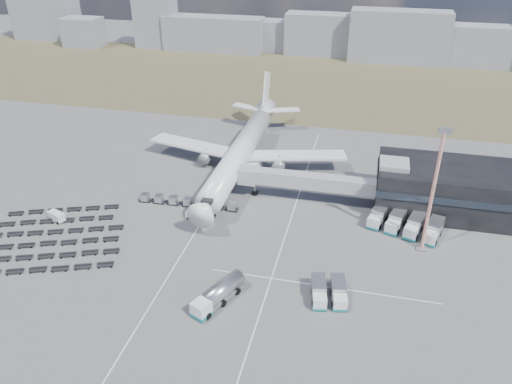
# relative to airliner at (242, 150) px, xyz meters

# --- Properties ---
(ground) EXTENTS (420.00, 420.00, 0.00)m
(ground) POSITION_rel_airliner_xyz_m (0.00, -32.38, -5.29)
(ground) COLOR #565659
(ground) RESTS_ON ground
(grass_strip) EXTENTS (420.00, 90.00, 0.01)m
(grass_strip) POSITION_rel_airliner_xyz_m (0.00, 77.62, -5.29)
(grass_strip) COLOR #4E482F
(grass_strip) RESTS_ON ground
(lane_markings) EXTENTS (47.12, 110.00, 0.01)m
(lane_markings) POSITION_rel_airliner_xyz_m (9.77, -29.38, -5.29)
(lane_markings) COLOR silver
(lane_markings) RESTS_ON ground
(terminal) EXTENTS (30.40, 16.40, 11.00)m
(terminal) POSITION_rel_airliner_xyz_m (47.77, -8.41, -0.04)
(terminal) COLOR black
(terminal) RESTS_ON ground
(jet_bridge) EXTENTS (30.30, 3.80, 7.05)m
(jet_bridge) POSITION_rel_airliner_xyz_m (15.90, -11.95, -0.24)
(jet_bridge) COLOR #939399
(jet_bridge) RESTS_ON ground
(airliner) EXTENTS (51.59, 64.53, 17.62)m
(airliner) POSITION_rel_airliner_xyz_m (0.00, 0.00, 0.00)
(airliner) COLOR white
(airliner) RESTS_ON ground
(skyline) EXTENTS (288.73, 25.36, 23.82)m
(skyline) POSITION_rel_airliner_xyz_m (6.61, 118.18, 4.01)
(skyline) COLOR gray
(skyline) RESTS_ON ground
(fuel_tanker) EXTENTS (6.93, 11.01, 3.50)m
(fuel_tanker) POSITION_rel_airliner_xyz_m (8.73, -48.51, -3.54)
(fuel_tanker) COLOR white
(fuel_tanker) RESTS_ON ground
(pushback_tug) EXTENTS (3.46, 2.12, 1.50)m
(pushback_tug) POSITION_rel_airliner_xyz_m (-4.00, -24.38, -4.54)
(pushback_tug) COLOR white
(pushback_tug) RESTS_ON ground
(utility_van) EXTENTS (4.11, 2.95, 2.05)m
(utility_van) POSITION_rel_airliner_xyz_m (-31.62, -32.18, -4.27)
(utility_van) COLOR white
(utility_van) RESTS_ON ground
(catering_truck) EXTENTS (4.31, 7.34, 3.16)m
(catering_truck) POSITION_rel_airliner_xyz_m (3.09, -3.29, -3.68)
(catering_truck) COLOR white
(catering_truck) RESTS_ON ground
(service_trucks_near) EXTENTS (6.76, 7.65, 2.71)m
(service_trucks_near) POSITION_rel_airliner_xyz_m (26.35, -43.37, -3.82)
(service_trucks_near) COLOR white
(service_trucks_near) RESTS_ON ground
(service_trucks_far) EXTENTS (15.42, 11.41, 3.06)m
(service_trucks_far) POSITION_rel_airliner_xyz_m (39.26, -18.93, -3.63)
(service_trucks_far) COLOR white
(service_trucks_far) RESTS_ON ground
(uld_row) EXTENTS (22.72, 2.43, 1.76)m
(uld_row) POSITION_rel_airliner_xyz_m (-7.00, -20.07, -4.24)
(uld_row) COLOR black
(uld_row) RESTS_ON ground
(baggage_dollies) EXTENTS (32.11, 30.09, 0.72)m
(baggage_dollies) POSITION_rel_airliner_xyz_m (-29.08, -38.68, -4.93)
(baggage_dollies) COLOR black
(baggage_dollies) RESTS_ON ground
(floodlight_mast) EXTENTS (2.33, 1.94, 25.06)m
(floodlight_mast) POSITION_rel_airliner_xyz_m (42.34, -25.05, 7.27)
(floodlight_mast) COLOR red
(floodlight_mast) RESTS_ON ground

